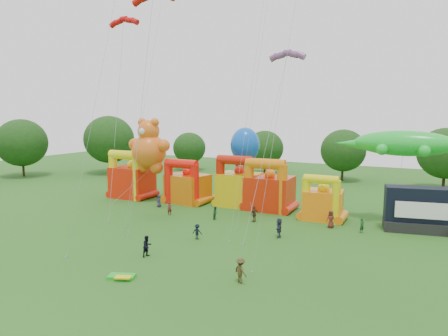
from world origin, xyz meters
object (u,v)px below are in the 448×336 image
at_px(teddy_bear_kite, 144,160).
at_px(gecko_kite, 403,148).
at_px(octopus_kite, 247,171).
at_px(spectator_0, 159,201).
at_px(bouncy_castle_0, 131,179).
at_px(stage_trailer, 421,210).
at_px(spectator_4, 254,214).
at_px(bouncy_castle_2, 238,187).

xyz_separation_m(teddy_bear_kite, gecko_kite, (33.29, 3.51, 2.66)).
xyz_separation_m(octopus_kite, spectator_0, (-10.20, -6.05, -3.89)).
xyz_separation_m(bouncy_castle_0, stage_trailer, (38.95, 0.12, -0.40)).
height_order(bouncy_castle_0, spectator_0, bouncy_castle_0).
distance_m(octopus_kite, spectator_0, 12.48).
bearing_deg(spectator_4, stage_trailer, 129.22).
distance_m(spectator_0, spectator_4, 14.34).
height_order(bouncy_castle_2, stage_trailer, bouncy_castle_2).
bearing_deg(gecko_kite, bouncy_castle_2, -179.29).
distance_m(teddy_bear_kite, octopus_kite, 14.81).
height_order(octopus_kite, spectator_4, octopus_kite).
relative_size(bouncy_castle_2, stage_trailer, 0.92).
bearing_deg(gecko_kite, octopus_kite, 178.57).
bearing_deg(octopus_kite, stage_trailer, -7.00).
relative_size(teddy_bear_kite, gecko_kite, 0.86).
height_order(bouncy_castle_2, octopus_kite, octopus_kite).
bearing_deg(gecko_kite, spectator_4, -155.90).
height_order(teddy_bear_kite, gecko_kite, teddy_bear_kite).
relative_size(bouncy_castle_0, teddy_bear_kite, 0.60).
bearing_deg(bouncy_castle_0, spectator_0, -23.93).
bearing_deg(stage_trailer, spectator_0, -173.78).
relative_size(bouncy_castle_2, spectator_4, 3.75).
bearing_deg(teddy_bear_kite, spectator_0, -27.22).
bearing_deg(octopus_kite, spectator_0, -149.34).
bearing_deg(bouncy_castle_2, octopus_kite, 37.81).
height_order(bouncy_castle_0, gecko_kite, gecko_kite).
height_order(bouncy_castle_0, teddy_bear_kite, teddy_bear_kite).
xyz_separation_m(bouncy_castle_2, stage_trailer, (22.21, -1.89, -0.36)).
xyz_separation_m(bouncy_castle_0, octopus_kite, (17.67, 2.73, 2.03)).
bearing_deg(spectator_0, gecko_kite, 31.83).
bearing_deg(bouncy_castle_2, spectator_4, -52.11).
height_order(bouncy_castle_0, octopus_kite, octopus_kite).
bearing_deg(teddy_bear_kite, stage_trailer, 2.22).
xyz_separation_m(stage_trailer, spectator_4, (-17.19, -4.57, -1.37)).
distance_m(bouncy_castle_2, gecko_kite, 20.90).
distance_m(teddy_bear_kite, gecko_kite, 33.58).
height_order(gecko_kite, spectator_0, gecko_kite).
distance_m(stage_trailer, teddy_bear_kite, 35.70).
xyz_separation_m(gecko_kite, spectator_4, (-14.99, -6.71, -7.72)).
relative_size(octopus_kite, spectator_4, 5.69).
xyz_separation_m(octopus_kite, spectator_4, (4.09, -7.18, -3.80)).
bearing_deg(stage_trailer, bouncy_castle_0, -179.83).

